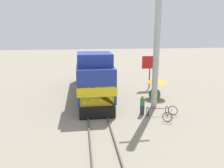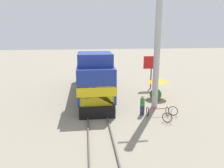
# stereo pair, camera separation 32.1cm
# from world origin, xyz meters

# --- Properties ---
(ground_plane) EXTENTS (120.00, 120.00, 0.00)m
(ground_plane) POSITION_xyz_m (0.00, 0.00, 0.00)
(ground_plane) COLOR gray
(rail_near) EXTENTS (0.08, 34.18, 0.15)m
(rail_near) POSITION_xyz_m (-0.72, 0.00, 0.07)
(rail_near) COLOR #4C4742
(rail_near) RESTS_ON ground_plane
(rail_far) EXTENTS (0.08, 34.18, 0.15)m
(rail_far) POSITION_xyz_m (0.72, 0.00, 0.07)
(rail_far) COLOR #4C4742
(rail_far) RESTS_ON ground_plane
(locomotive) EXTENTS (2.97, 14.06, 4.63)m
(locomotive) POSITION_xyz_m (0.00, 3.81, 1.96)
(locomotive) COLOR black
(locomotive) RESTS_ON ground_plane
(utility_pole) EXTENTS (1.80, 0.50, 11.84)m
(utility_pole) POSITION_xyz_m (5.06, -0.53, 5.96)
(utility_pole) COLOR #B2B2AD
(utility_pole) RESTS_ON ground_plane
(vendor_umbrella) EXTENTS (1.99, 1.99, 1.99)m
(vendor_umbrella) POSITION_xyz_m (6.13, 1.88, 1.76)
(vendor_umbrella) COLOR #4C4C4C
(vendor_umbrella) RESTS_ON ground_plane
(billboard_sign) EXTENTS (1.80, 0.12, 3.65)m
(billboard_sign) POSITION_xyz_m (6.49, 5.41, 2.70)
(billboard_sign) COLOR #595959
(billboard_sign) RESTS_ON ground_plane
(shrub_cluster) EXTENTS (1.10, 1.10, 1.10)m
(shrub_cluster) POSITION_xyz_m (5.68, 1.14, 0.55)
(shrub_cluster) COLOR #236028
(shrub_cluster) RESTS_ON ground_plane
(person_bystander) EXTENTS (0.34, 0.34, 1.55)m
(person_bystander) POSITION_xyz_m (3.51, -2.30, 0.83)
(person_bystander) COLOR #2D3347
(person_bystander) RESTS_ON ground_plane
(bicycle) EXTENTS (1.62, 0.80, 0.72)m
(bicycle) POSITION_xyz_m (4.61, -2.65, 0.37)
(bicycle) COLOR black
(bicycle) RESTS_ON ground_plane
(bicycle_spare) EXTENTS (1.56, 1.72, 0.74)m
(bicycle_spare) POSITION_xyz_m (5.37, -3.34, 0.38)
(bicycle_spare) COLOR black
(bicycle_spare) RESTS_ON ground_plane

